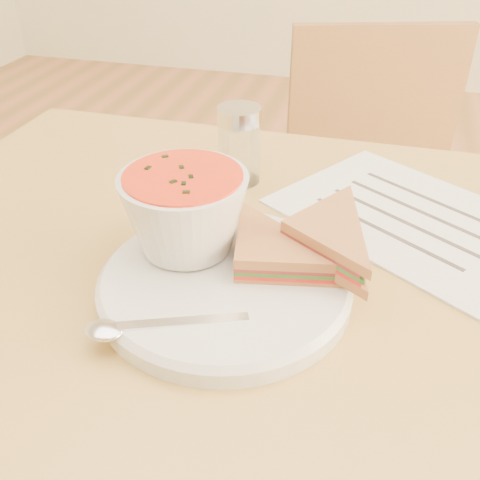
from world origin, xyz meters
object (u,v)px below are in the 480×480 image
(dining_table, at_px, (276,472))
(chair_far, at_px, (376,243))
(soup_bowl, at_px, (185,216))
(plate, at_px, (225,284))
(condiment_shaker, at_px, (239,145))

(dining_table, height_order, chair_far, chair_far)
(chair_far, distance_m, soup_bowl, 0.73)
(dining_table, xyz_separation_m, chair_far, (0.10, 0.56, 0.05))
(chair_far, xyz_separation_m, plate, (-0.16, -0.62, 0.33))
(dining_table, distance_m, plate, 0.39)
(dining_table, distance_m, soup_bowl, 0.45)
(dining_table, xyz_separation_m, plate, (-0.05, -0.05, 0.38))
(dining_table, bearing_deg, plate, -135.19)
(chair_far, relative_size, condiment_shaker, 8.21)
(plate, distance_m, soup_bowl, 0.08)
(plate, bearing_deg, chair_far, 75.56)
(dining_table, height_order, soup_bowl, soup_bowl)
(soup_bowl, height_order, condiment_shaker, soup_bowl)
(chair_far, height_order, condiment_shaker, condiment_shaker)
(chair_far, distance_m, condiment_shaker, 0.58)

